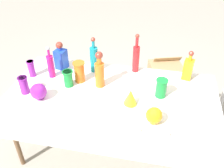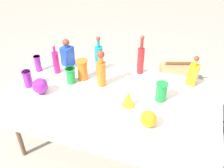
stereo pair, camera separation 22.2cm
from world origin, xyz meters
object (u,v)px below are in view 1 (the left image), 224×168
tall_bottle_1 (100,72)px  round_bowl_1 (39,91)px  tall_bottle_3 (136,57)px  square_decanter_0 (61,57)px  tall_bottle_0 (51,65)px  cardboard_box_behind_left (165,77)px  tall_bottle_2 (94,58)px  slender_vase_1 (68,78)px  square_decanter_1 (188,68)px  slender_vase_2 (31,68)px  slender_vase_3 (79,71)px  fluted_vase_0 (130,97)px  slender_vase_4 (24,85)px  slender_vase_0 (161,88)px  round_bowl_0 (154,115)px

tall_bottle_1 → round_bowl_1: bearing=-148.0°
tall_bottle_3 → square_decanter_0: size_ratio=1.37×
tall_bottle_0 → cardboard_box_behind_left: tall_bottle_0 is taller
tall_bottle_2 → round_bowl_1: bearing=-123.7°
tall_bottle_3 → slender_vase_1: 0.70m
square_decanter_1 → slender_vase_2: 1.53m
slender_vase_3 → fluted_vase_0: (0.53, -0.25, -0.03)m
tall_bottle_3 → slender_vase_4: tall_bottle_3 is taller
tall_bottle_3 → slender_vase_0: 0.46m
square_decanter_1 → slender_vase_2: bearing=-170.1°
slender_vase_1 → slender_vase_3: (0.08, 0.10, 0.02)m
tall_bottle_1 → slender_vase_3: (-0.21, 0.04, -0.05)m
square_decanter_0 → square_decanter_1: bearing=2.8°
tall_bottle_3 → square_decanter_0: tall_bottle_3 is taller
tall_bottle_0 → square_decanter_0: size_ratio=1.11×
tall_bottle_0 → cardboard_box_behind_left: size_ratio=0.61×
fluted_vase_0 → round_bowl_1: round_bowl_1 is taller
slender_vase_4 → tall_bottle_3: bearing=31.0°
tall_bottle_2 → fluted_vase_0: bearing=-46.0°
slender_vase_0 → cardboard_box_behind_left: slender_vase_0 is taller
slender_vase_1 → slender_vase_2: size_ratio=0.95×
tall_bottle_0 → round_bowl_0: 1.13m
tall_bottle_2 → cardboard_box_behind_left: tall_bottle_2 is taller
slender_vase_4 → slender_vase_0: bearing=9.3°
square_decanter_0 → tall_bottle_1: bearing=-25.8°
slender_vase_1 → round_bowl_0: bearing=-21.9°
slender_vase_0 → slender_vase_2: slender_vase_0 is taller
slender_vase_2 → round_bowl_1: bearing=-55.0°
round_bowl_0 → round_bowl_1: size_ratio=0.92×
slender_vase_1 → cardboard_box_behind_left: slender_vase_1 is taller
tall_bottle_0 → tall_bottle_1: tall_bottle_1 is taller
cardboard_box_behind_left → square_decanter_1: bearing=-79.7°
slender_vase_4 → cardboard_box_behind_left: size_ratio=0.31×
slender_vase_3 → cardboard_box_behind_left: bearing=52.5°
round_bowl_0 → tall_bottle_3: bearing=108.4°
slender_vase_3 → round_bowl_0: 0.85m
round_bowl_0 → tall_bottle_0: bearing=156.6°
slender_vase_1 → round_bowl_0: 0.88m
square_decanter_0 → cardboard_box_behind_left: (1.11, 0.93, -0.71)m
slender_vase_3 → round_bowl_1: (-0.27, -0.33, -0.03)m
slender_vase_1 → cardboard_box_behind_left: bearing=52.3°
tall_bottle_0 → square_decanter_1: tall_bottle_0 is taller
slender_vase_3 → slender_vase_1: bearing=-129.4°
tall_bottle_0 → slender_vase_4: bearing=-114.8°
slender_vase_2 → cardboard_box_behind_left: size_ratio=0.31×
tall_bottle_2 → fluted_vase_0: size_ratio=2.51×
square_decanter_0 → round_bowl_1: size_ratio=1.98×
tall_bottle_3 → slender_vase_0: (0.27, -0.37, -0.07)m
tall_bottle_2 → square_decanter_0: (-0.35, -0.01, -0.02)m
round_bowl_1 → cardboard_box_behind_left: (1.12, 1.45, -0.66)m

